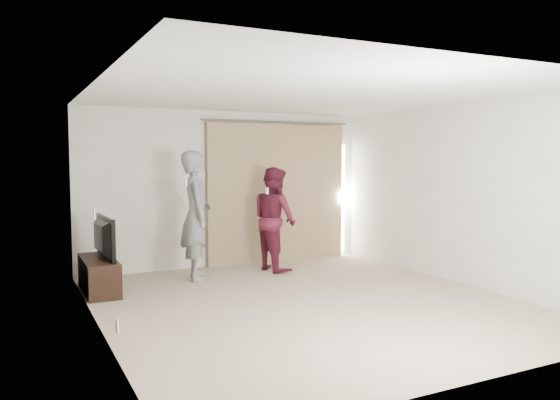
% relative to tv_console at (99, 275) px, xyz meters
% --- Properties ---
extents(floor, '(5.50, 5.50, 0.00)m').
position_rel_tv_console_xyz_m(floor, '(2.27, -1.75, -0.23)').
color(floor, tan).
rests_on(floor, ground).
extents(wall_back, '(5.00, 0.04, 2.60)m').
position_rel_tv_console_xyz_m(wall_back, '(2.27, 1.00, 1.07)').
color(wall_back, silver).
rests_on(wall_back, ground).
extents(wall_left, '(0.04, 5.50, 2.60)m').
position_rel_tv_console_xyz_m(wall_left, '(-0.23, -1.75, 1.07)').
color(wall_left, silver).
rests_on(wall_left, ground).
extents(ceiling, '(5.00, 5.50, 0.01)m').
position_rel_tv_console_xyz_m(ceiling, '(2.27, -1.75, 2.37)').
color(ceiling, silver).
rests_on(ceiling, wall_back).
extents(curtain, '(2.80, 0.11, 2.46)m').
position_rel_tv_console_xyz_m(curtain, '(3.18, 0.93, 0.98)').
color(curtain, tan).
rests_on(curtain, ground).
extents(tv_console, '(0.41, 1.18, 0.46)m').
position_rel_tv_console_xyz_m(tv_console, '(0.00, 0.00, 0.00)').
color(tv_console, black).
rests_on(tv_console, ground).
extents(tv, '(0.18, 1.00, 0.57)m').
position_rel_tv_console_xyz_m(tv, '(0.00, 0.00, 0.51)').
color(tv, black).
rests_on(tv, tv_console).
extents(scratching_post, '(0.36, 0.36, 0.48)m').
position_rel_tv_console_xyz_m(scratching_post, '(0.16, 0.42, -0.03)').
color(scratching_post, tan).
rests_on(scratching_post, ground).
extents(person_man, '(0.59, 0.78, 1.92)m').
position_rel_tv_console_xyz_m(person_man, '(1.43, 0.16, 0.73)').
color(person_man, slate).
rests_on(person_man, ground).
extents(person_woman, '(0.73, 0.88, 1.67)m').
position_rel_tv_console_xyz_m(person_woman, '(2.77, 0.25, 0.61)').
color(person_woman, '#4F1625').
rests_on(person_woman, ground).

